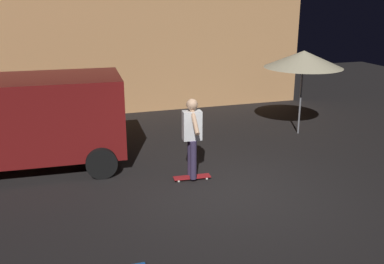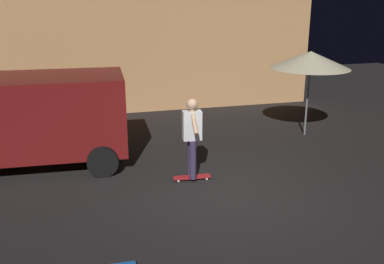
{
  "view_description": "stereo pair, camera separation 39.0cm",
  "coord_description": "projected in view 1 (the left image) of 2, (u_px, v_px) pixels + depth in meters",
  "views": [
    {
      "loc": [
        -3.09,
        -7.19,
        3.7
      ],
      "look_at": [
        -0.56,
        0.8,
        1.05
      ],
      "focal_mm": 40.57,
      "sensor_mm": 36.0,
      "label": 1
    },
    {
      "loc": [
        -2.71,
        -7.3,
        3.7
      ],
      "look_at": [
        -0.56,
        0.8,
        1.05
      ],
      "focal_mm": 40.57,
      "sensor_mm": 36.0,
      "label": 2
    }
  ],
  "objects": [
    {
      "name": "patio_umbrella",
      "position": [
        304.0,
        59.0,
        11.55
      ],
      "size": [
        2.1,
        2.1,
        2.3
      ],
      "color": "slate",
      "rests_on": "ground_plane"
    },
    {
      "name": "low_building",
      "position": [
        115.0,
        51.0,
        15.48
      ],
      "size": [
        12.36,
        3.97,
        3.62
      ],
      "color": "tan",
      "rests_on": "ground_plane"
    },
    {
      "name": "skateboard_ridden",
      "position": [
        192.0,
        177.0,
        9.09
      ],
      "size": [
        0.79,
        0.27,
        0.07
      ],
      "color": "#AD1E23",
      "rests_on": "ground_plane"
    },
    {
      "name": "skater",
      "position": [
        192.0,
        133.0,
        8.79
      ],
      "size": [
        0.4,
        0.99,
        1.67
      ],
      "color": "#382D4C",
      "rests_on": "skateboard_ridden"
    },
    {
      "name": "parked_van",
      "position": [
        13.0,
        118.0,
        9.35
      ],
      "size": [
        4.69,
        2.4,
        2.03
      ],
      "color": "maroon",
      "rests_on": "ground_plane"
    },
    {
      "name": "ground_plane",
      "position": [
        231.0,
        192.0,
        8.54
      ],
      "size": [
        28.0,
        28.0,
        0.0
      ],
      "primitive_type": "plane",
      "color": "black"
    }
  ]
}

